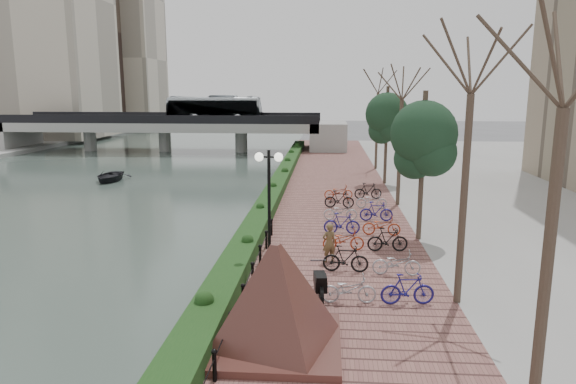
# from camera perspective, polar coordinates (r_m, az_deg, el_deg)

# --- Properties ---
(ground) EXTENTS (220.00, 220.00, 0.00)m
(ground) POSITION_cam_1_polar(r_m,az_deg,el_deg) (15.65, -10.83, -15.55)
(ground) COLOR #59595B
(ground) RESTS_ON ground
(river_water) EXTENTS (30.00, 130.00, 0.02)m
(river_water) POSITION_cam_1_polar(r_m,az_deg,el_deg) (43.40, -21.47, 1.16)
(river_water) COLOR #3F4E46
(river_water) RESTS_ON ground
(promenade) EXTENTS (8.00, 75.00, 0.50)m
(promenade) POSITION_cam_1_polar(r_m,az_deg,el_deg) (31.68, 4.51, -1.12)
(promenade) COLOR brown
(promenade) RESTS_ON ground
(hedge) EXTENTS (1.10, 56.00, 0.60)m
(hedge) POSITION_cam_1_polar(r_m,az_deg,el_deg) (34.18, -1.19, 0.76)
(hedge) COLOR #163914
(hedge) RESTS_ON promenade
(chain_fence) EXTENTS (0.10, 14.10, 0.70)m
(chain_fence) POSITION_cam_1_polar(r_m,az_deg,el_deg) (16.81, -4.45, -10.26)
(chain_fence) COLOR black
(chain_fence) RESTS_ON promenade
(granite_monument) EXTENTS (5.03, 5.03, 2.74)m
(granite_monument) POSITION_cam_1_polar(r_m,az_deg,el_deg) (13.28, -1.38, -11.40)
(granite_monument) COLOR #46261E
(granite_monument) RESTS_ON promenade
(lamppost) EXTENTS (1.02, 0.32, 4.42)m
(lamppost) POSITION_cam_1_polar(r_m,az_deg,el_deg) (18.49, -2.13, 1.00)
(lamppost) COLOR black
(lamppost) RESTS_ON promenade
(motorcycle) EXTENTS (0.68, 1.73, 1.05)m
(motorcycle) POSITION_cam_1_polar(r_m,az_deg,el_deg) (16.55, 3.56, -9.95)
(motorcycle) COLOR black
(motorcycle) RESTS_ON promenade
(pedestrian) EXTENTS (0.65, 0.56, 1.51)m
(pedestrian) POSITION_cam_1_polar(r_m,az_deg,el_deg) (19.83, 4.58, -5.65)
(pedestrian) COLOR brown
(pedestrian) RESTS_ON promenade
(bicycle_parking) EXTENTS (2.40, 17.32, 1.00)m
(bicycle_parking) POSITION_cam_1_polar(r_m,az_deg,el_deg) (23.84, 8.14, -3.54)
(bicycle_parking) COLOR #A5A4A9
(bicycle_parking) RESTS_ON promenade
(street_trees) EXTENTS (3.20, 37.12, 6.80)m
(street_trees) POSITION_cam_1_polar(r_m,az_deg,el_deg) (26.67, 13.27, 3.78)
(street_trees) COLOR #392A22
(street_trees) RESTS_ON promenade
(bridge) EXTENTS (36.00, 10.77, 6.50)m
(bridge) POSITION_cam_1_polar(r_m,az_deg,el_deg) (61.16, -12.50, 7.54)
(bridge) COLOR gray
(bridge) RESTS_ON ground
(boat) EXTENTS (2.92, 3.92, 0.78)m
(boat) POSITION_cam_1_polar(r_m,az_deg,el_deg) (42.61, -19.21, 1.68)
(boat) COLOR black
(boat) RESTS_ON river_water
(far_buildings) EXTENTS (35.00, 38.00, 38.00)m
(far_buildings) POSITION_cam_1_polar(r_m,az_deg,el_deg) (91.96, -26.41, 15.77)
(far_buildings) COLOR #BCB09C
(far_buildings) RESTS_ON far_bank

